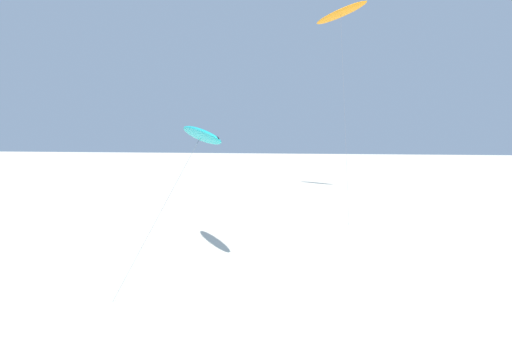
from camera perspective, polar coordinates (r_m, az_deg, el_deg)
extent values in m
ellipsoid|color=#19B2B7|center=(32.89, -5.35, 3.45)|extent=(4.54, 7.45, 1.44)
ellipsoid|color=black|center=(32.89, -5.35, 3.52)|extent=(3.84, 7.20, 0.74)
cylinder|color=#4C4C51|center=(30.96, -9.27, -4.12)|extent=(3.18, 5.60, 7.78)
ellipsoid|color=orange|center=(59.63, 8.18, 14.81)|extent=(5.51, 5.65, 1.85)
ellipsoid|color=yellow|center=(59.64, 8.18, 14.84)|extent=(4.99, 5.20, 1.57)
cylinder|color=#4C4C51|center=(53.85, 8.54, 5.69)|extent=(0.75, 9.87, 18.88)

